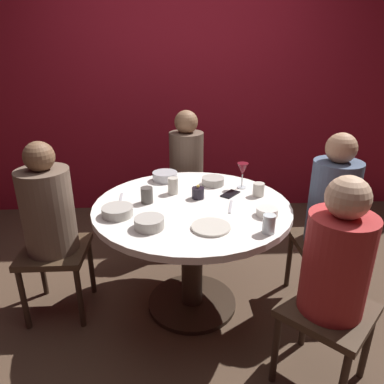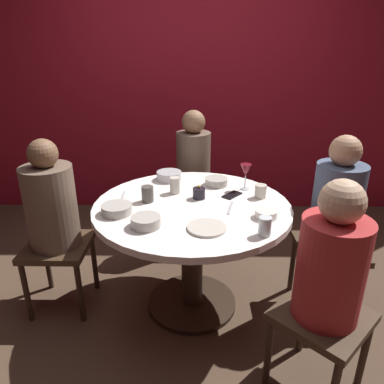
% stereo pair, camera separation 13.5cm
% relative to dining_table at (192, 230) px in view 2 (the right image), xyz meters
% --- Properties ---
extents(ground_plane, '(8.00, 8.00, 0.00)m').
position_rel_dining_table_xyz_m(ground_plane, '(0.00, 0.00, -0.58)').
color(ground_plane, '#4C3828').
extents(back_wall, '(6.00, 0.10, 2.60)m').
position_rel_dining_table_xyz_m(back_wall, '(0.00, 1.70, 0.72)').
color(back_wall, maroon).
rests_on(back_wall, ground).
extents(dining_table, '(1.21, 1.21, 0.76)m').
position_rel_dining_table_xyz_m(dining_table, '(0.00, 0.00, 0.00)').
color(dining_table, white).
rests_on(dining_table, ground).
extents(seated_diner_left, '(0.40, 0.40, 1.16)m').
position_rel_dining_table_xyz_m(seated_diner_left, '(-0.87, 0.00, 0.14)').
color(seated_diner_left, '#3F2D1E').
rests_on(seated_diner_left, ground).
extents(seated_diner_back, '(0.40, 0.40, 1.18)m').
position_rel_dining_table_xyz_m(seated_diner_back, '(0.00, 0.88, 0.15)').
color(seated_diner_back, '#3F2D1E').
rests_on(seated_diner_back, ground).
extents(seated_diner_right, '(0.40, 0.40, 1.19)m').
position_rel_dining_table_xyz_m(seated_diner_right, '(0.88, 0.00, 0.15)').
color(seated_diner_right, '#3F2D1E').
rests_on(seated_diner_right, ground).
extents(seated_diner_front_right, '(0.57, 0.57, 1.15)m').
position_rel_dining_table_xyz_m(seated_diner_front_right, '(0.63, -0.63, 0.13)').
color(seated_diner_front_right, '#3F2D1E').
rests_on(seated_diner_front_right, ground).
extents(candle_holder, '(0.08, 0.08, 0.09)m').
position_rel_dining_table_xyz_m(candle_holder, '(0.04, 0.09, 0.21)').
color(candle_holder, black).
rests_on(candle_holder, dining_table).
extents(wine_glass, '(0.08, 0.08, 0.18)m').
position_rel_dining_table_xyz_m(wine_glass, '(0.35, 0.26, 0.31)').
color(wine_glass, silver).
rests_on(wine_glass, dining_table).
extents(dinner_plate, '(0.21, 0.21, 0.01)m').
position_rel_dining_table_xyz_m(dinner_plate, '(0.08, -0.32, 0.18)').
color(dinner_plate, beige).
rests_on(dinner_plate, dining_table).
extents(cell_phone, '(0.14, 0.15, 0.01)m').
position_rel_dining_table_xyz_m(cell_phone, '(0.26, 0.14, 0.18)').
color(cell_phone, black).
rests_on(cell_phone, dining_table).
extents(bowl_serving_large, '(0.18, 0.18, 0.06)m').
position_rel_dining_table_xyz_m(bowl_serving_large, '(-0.17, 0.43, 0.21)').
color(bowl_serving_large, '#B7B7BC').
rests_on(bowl_serving_large, dining_table).
extents(bowl_salad_center, '(0.16, 0.16, 0.06)m').
position_rel_dining_table_xyz_m(bowl_salad_center, '(-0.24, -0.30, 0.21)').
color(bowl_salad_center, '#B2ADA3').
rests_on(bowl_salad_center, dining_table).
extents(bowl_small_white, '(0.18, 0.18, 0.05)m').
position_rel_dining_table_xyz_m(bowl_small_white, '(-0.43, -0.14, 0.20)').
color(bowl_small_white, '#B2ADA3').
rests_on(bowl_small_white, dining_table).
extents(bowl_sauce_side, '(0.13, 0.13, 0.05)m').
position_rel_dining_table_xyz_m(bowl_sauce_side, '(0.42, -0.18, 0.20)').
color(bowl_sauce_side, silver).
rests_on(bowl_sauce_side, dining_table).
extents(bowl_rice_portion, '(0.16, 0.16, 0.05)m').
position_rel_dining_table_xyz_m(bowl_rice_portion, '(0.16, 0.33, 0.20)').
color(bowl_rice_portion, '#B2ADA3').
rests_on(bowl_rice_portion, dining_table).
extents(cup_near_candle, '(0.07, 0.07, 0.10)m').
position_rel_dining_table_xyz_m(cup_near_candle, '(-0.28, 0.04, 0.23)').
color(cup_near_candle, '#4C4742').
rests_on(cup_near_candle, dining_table).
extents(cup_by_left_diner, '(0.07, 0.07, 0.10)m').
position_rel_dining_table_xyz_m(cup_by_left_diner, '(0.38, -0.39, 0.23)').
color(cup_by_left_diner, silver).
rests_on(cup_by_left_diner, dining_table).
extents(cup_by_right_diner, '(0.07, 0.07, 0.11)m').
position_rel_dining_table_xyz_m(cup_by_right_diner, '(-0.11, 0.18, 0.23)').
color(cup_by_right_diner, beige).
rests_on(cup_by_right_diner, dining_table).
extents(cup_center_front, '(0.07, 0.07, 0.09)m').
position_rel_dining_table_xyz_m(cup_center_front, '(0.44, 0.11, 0.22)').
color(cup_center_front, beige).
rests_on(cup_center_front, dining_table).
extents(fork_near_plate, '(0.02, 0.18, 0.01)m').
position_rel_dining_table_xyz_m(fork_near_plate, '(-0.45, 0.10, 0.18)').
color(fork_near_plate, '#B7B7BC').
rests_on(fork_near_plate, dining_table).
extents(knife_near_plate, '(0.05, 0.18, 0.01)m').
position_rel_dining_table_xyz_m(knife_near_plate, '(0.23, -0.06, 0.18)').
color(knife_near_plate, '#B7B7BC').
rests_on(knife_near_plate, dining_table).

